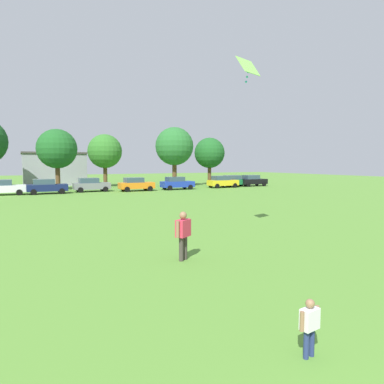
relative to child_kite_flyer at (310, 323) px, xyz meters
The scene contains 17 objects.
ground_plane 25.35m from the child_kite_flyer, 90.93° to the left, with size 160.00×160.00×0.00m, color #568C33.
child_kite_flyer is the anchor object (origin of this frame).
adult_bystander 6.73m from the child_kite_flyer, 84.62° to the left, with size 0.73×0.58×1.76m.
kite 12.23m from the child_kite_flyer, 61.16° to the left, with size 1.32×0.93×1.12m.
parked_car_white_1 38.79m from the child_kite_flyer, 99.12° to the left, with size 4.30×2.02×1.68m.
parked_car_navy_2 37.99m from the child_kite_flyer, 92.77° to the left, with size 4.30×2.02×1.68m.
parked_car_gray_3 38.90m from the child_kite_flyer, 85.23° to the left, with size 4.30×2.02×1.68m.
parked_car_orange_4 38.23m from the child_kite_flyer, 77.27° to the left, with size 4.30×2.02×1.68m.
parked_car_blue_5 39.88m from the child_kite_flyer, 69.40° to the left, with size 4.30×2.02×1.68m.
parked_car_yellow_6 43.21m from the child_kite_flyer, 60.57° to the left, with size 4.30×2.02×1.68m.
parked_car_green_7 45.53m from the child_kite_flyer, 58.37° to the left, with size 4.30×2.02×1.68m.
parked_car_black_8 46.88m from the child_kite_flyer, 54.90° to the left, with size 4.30×2.02×1.68m.
tree_center_left 43.20m from the child_kite_flyer, 90.16° to the left, with size 5.01×5.01×7.80m.
tree_center_right 47.33m from the child_kite_flyer, 81.78° to the left, with size 4.92×4.92×7.66m.
tree_right 46.23m from the child_kite_flyer, 69.38° to the left, with size 5.63×5.63×8.77m.
tree_far_right 49.70m from the child_kite_flyer, 62.70° to the left, with size 4.82×4.82×7.51m.
house_left 55.60m from the child_kite_flyer, 89.54° to the left, with size 9.35×9.28×5.15m.
Camera 1 is at (-4.14, 0.25, 3.49)m, focal length 32.47 mm.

